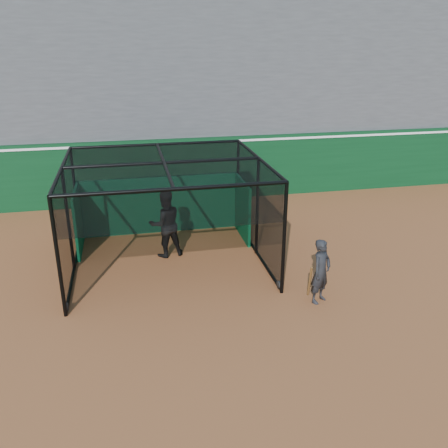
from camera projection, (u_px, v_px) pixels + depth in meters
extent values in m
plane|color=brown|center=(200.00, 312.00, 11.30)|extent=(120.00, 120.00, 0.00)
cube|color=#093618|center=(165.00, 170.00, 18.59)|extent=(50.00, 0.45, 2.50)
cube|color=white|center=(164.00, 142.00, 18.19)|extent=(50.00, 0.50, 0.08)
cube|color=#4C4C4F|center=(154.00, 91.00, 21.16)|extent=(50.00, 7.85, 7.75)
cube|color=#074E2A|center=(160.00, 205.00, 15.64)|extent=(5.19, 0.10, 1.90)
cylinder|color=black|center=(66.00, 307.00, 11.28)|extent=(0.08, 0.22, 0.22)
cylinder|color=black|center=(279.00, 285.00, 12.29)|extent=(0.08, 0.22, 0.22)
cylinder|color=black|center=(80.00, 236.00, 15.37)|extent=(0.08, 0.22, 0.22)
cylinder|color=black|center=(239.00, 223.00, 16.38)|extent=(0.08, 0.22, 0.22)
imported|color=black|center=(165.00, 224.00, 13.89)|extent=(1.11, 0.94, 2.02)
imported|color=black|center=(321.00, 271.00, 11.47)|extent=(0.72, 0.66, 1.64)
cylinder|color=#593819|center=(310.00, 281.00, 11.57)|extent=(0.15, 0.35, 0.92)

